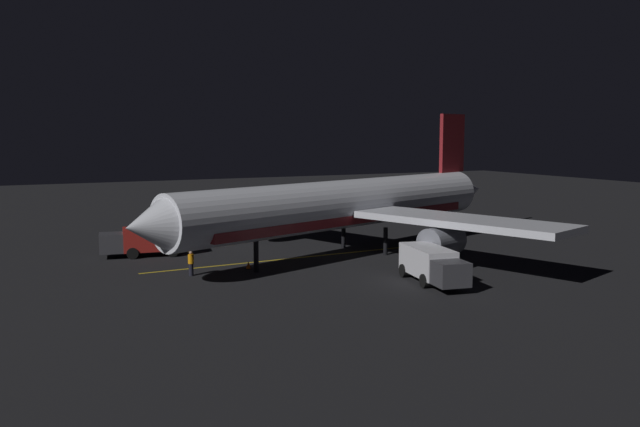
% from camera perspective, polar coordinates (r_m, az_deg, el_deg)
% --- Properties ---
extents(ground_plane, '(180.00, 180.00, 0.20)m').
position_cam_1_polar(ground_plane, '(53.28, 1.93, -3.73)').
color(ground_plane, black).
extents(apron_guide_stripe, '(1.22, 24.17, 0.01)m').
position_cam_1_polar(apron_guide_stripe, '(52.08, -2.28, -3.86)').
color(apron_guide_stripe, gold).
rests_on(apron_guide_stripe, ground_plane).
extents(airliner, '(35.73, 38.32, 11.55)m').
position_cam_1_polar(airliner, '(53.14, 2.41, 0.66)').
color(airliner, silver).
rests_on(airliner, ground_plane).
extents(baggage_truck, '(3.04, 6.40, 2.30)m').
position_cam_1_polar(baggage_truck, '(54.52, -14.98, -2.33)').
color(baggage_truck, maroon).
rests_on(baggage_truck, ground_plane).
extents(catering_truck, '(6.80, 3.21, 2.31)m').
position_cam_1_polar(catering_truck, '(43.82, 9.62, -4.41)').
color(catering_truck, silver).
rests_on(catering_truck, ground_plane).
extents(ground_crew_worker, '(0.40, 0.40, 1.74)m').
position_cam_1_polar(ground_crew_worker, '(46.45, -11.06, -4.21)').
color(ground_crew_worker, black).
rests_on(ground_crew_worker, ground_plane).
extents(traffic_cone_near_left, '(0.50, 0.50, 0.55)m').
position_cam_1_polar(traffic_cone_near_left, '(58.79, -7.90, -2.44)').
color(traffic_cone_near_left, '#EA590F').
rests_on(traffic_cone_near_left, ground_plane).
extents(traffic_cone_near_right, '(0.50, 0.50, 0.55)m').
position_cam_1_polar(traffic_cone_near_right, '(48.24, -6.19, -4.48)').
color(traffic_cone_near_right, '#EA590F').
rests_on(traffic_cone_near_right, ground_plane).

